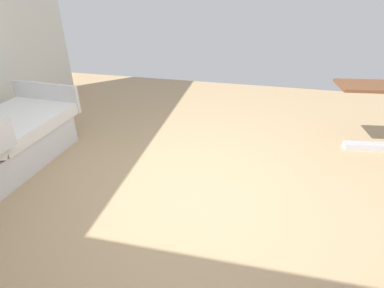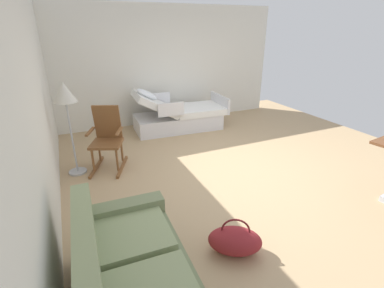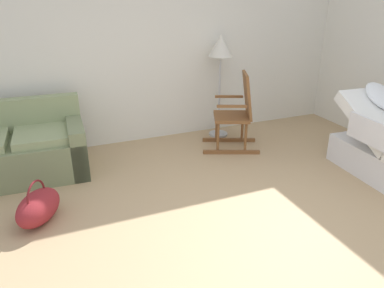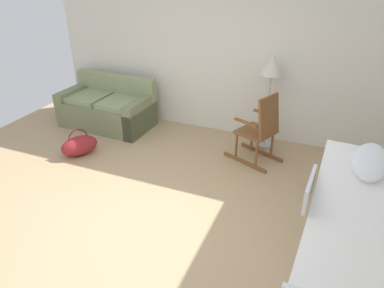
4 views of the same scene
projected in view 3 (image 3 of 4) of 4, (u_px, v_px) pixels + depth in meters
The scene contains 6 objects.
ground_plane at pixel (246, 238), 3.33m from camera, with size 7.26×7.26×0.00m, color tan.
back_wall at pixel (152, 44), 5.11m from camera, with size 6.01×0.10×2.70m, color silver.
couch at pixel (14, 152), 4.33m from camera, with size 1.63×0.91×0.85m.
rocking_chair at pixel (237, 113), 5.02m from camera, with size 0.88×0.73×1.05m.
floor_lamp at pixel (221, 53), 5.19m from camera, with size 0.34×0.34×1.48m.
duffel_bag at pixel (38, 207), 3.52m from camera, with size 0.56×0.64×0.43m.
Camera 3 is at (-1.49, -2.35, 2.07)m, focal length 34.89 mm.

